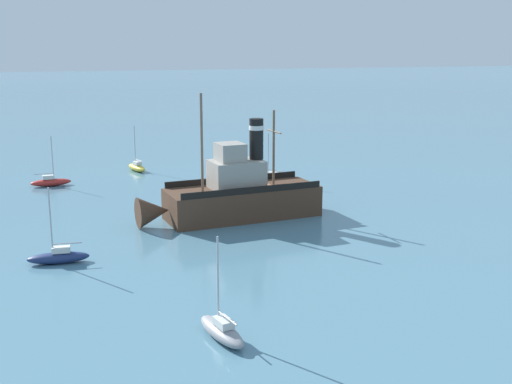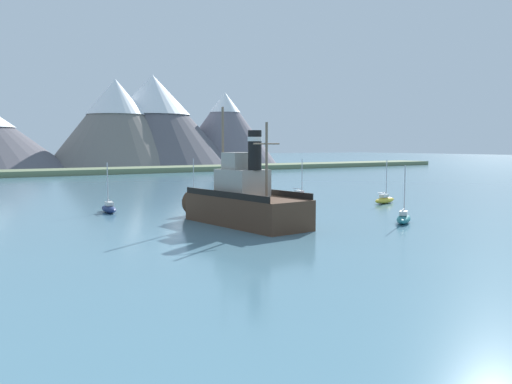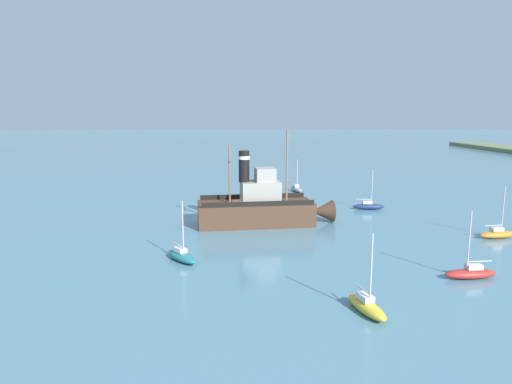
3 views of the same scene
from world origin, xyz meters
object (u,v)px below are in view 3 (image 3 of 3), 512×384
(sailboat_teal, at_px, (182,256))
(sailboat_orange, at_px, (498,234))
(sailboat_grey, at_px, (296,189))
(sailboat_navy, at_px, (369,206))
(old_tugboat, at_px, (261,207))
(sailboat_yellow, at_px, (367,306))
(sailboat_red, at_px, (471,273))

(sailboat_teal, bearing_deg, sailboat_orange, 100.12)
(sailboat_grey, height_order, sailboat_navy, same)
(sailboat_orange, height_order, sailboat_navy, same)
(old_tugboat, xyz_separation_m, sailboat_yellow, (21.97, 4.74, -1.40))
(sailboat_grey, bearing_deg, sailboat_navy, 27.45)
(sailboat_grey, bearing_deg, old_tugboat, -18.00)
(sailboat_teal, bearing_deg, old_tugboat, 148.86)
(old_tugboat, xyz_separation_m, sailboat_teal, (11.79, -7.12, -1.40))
(sailboat_red, bearing_deg, sailboat_grey, -169.14)
(sailboat_navy, bearing_deg, sailboat_orange, 31.29)
(sailboat_grey, bearing_deg, sailboat_orange, 29.41)
(sailboat_yellow, height_order, sailboat_grey, same)
(sailboat_yellow, height_order, sailboat_teal, same)
(old_tugboat, height_order, sailboat_navy, old_tugboat)
(sailboat_red, bearing_deg, sailboat_teal, -103.62)
(sailboat_yellow, distance_m, sailboat_orange, 22.97)
(sailboat_yellow, distance_m, sailboat_navy, 30.22)
(old_tugboat, bearing_deg, sailboat_grey, 162.00)
(sailboat_orange, relative_size, sailboat_teal, 1.00)
(sailboat_orange, bearing_deg, sailboat_red, -38.29)
(sailboat_navy, bearing_deg, sailboat_yellow, -17.05)
(sailboat_red, height_order, sailboat_navy, same)
(sailboat_yellow, bearing_deg, sailboat_teal, -130.62)
(sailboat_teal, xyz_separation_m, sailboat_navy, (-18.72, 20.72, 0.00))
(sailboat_orange, height_order, sailboat_red, same)
(sailboat_yellow, bearing_deg, sailboat_red, 119.57)
(sailboat_orange, distance_m, sailboat_red, 13.03)
(sailboat_yellow, relative_size, sailboat_teal, 1.00)
(sailboat_teal, xyz_separation_m, sailboat_grey, (-32.16, 13.74, 0.00))
(sailboat_orange, xyz_separation_m, sailboat_red, (10.23, -8.07, 0.00))
(sailboat_navy, bearing_deg, sailboat_teal, -47.91)
(sailboat_yellow, xyz_separation_m, sailboat_navy, (-28.89, 8.86, 0.00))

